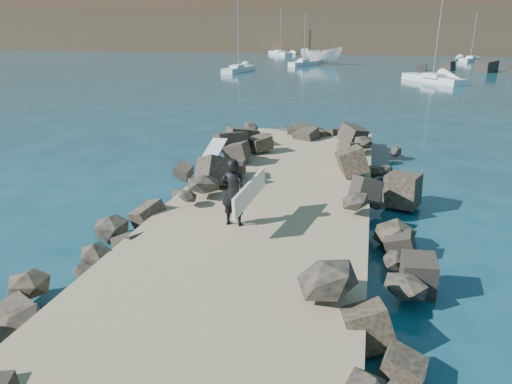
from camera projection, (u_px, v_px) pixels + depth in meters
ground at (264, 228)px, 13.55m from camera, size 800.00×800.00×0.00m
jetty at (247, 249)px, 11.62m from camera, size 6.00×26.00×0.60m
riprap_left at (150, 223)px, 12.66m from camera, size 2.60×22.00×1.00m
riprap_right at (364, 246)px, 11.36m from camera, size 2.60×22.00×1.00m
surfboard_resting at (213, 155)px, 17.31m from camera, size 0.72×2.39×0.08m
boat_imported at (321, 56)px, 71.58m from camera, size 7.12×3.79×2.61m
surfer_with_board at (236, 192)px, 12.01m from camera, size 0.94×2.29×1.85m
sailboat_a at (239, 69)px, 59.87m from camera, size 2.77×7.42×8.73m
sailboat_e at (280, 53)px, 96.05m from camera, size 6.18×7.42×9.51m
sailboat_c at (433, 79)px, 48.95m from camera, size 6.07×7.56×9.57m
sailboat_b at (304, 63)px, 69.21m from camera, size 4.13×6.04×7.50m
sailboat_d at (470, 59)px, 77.60m from camera, size 4.49×6.38×7.94m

